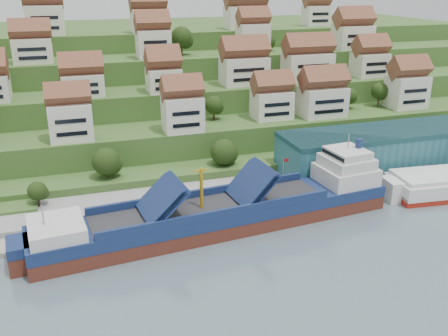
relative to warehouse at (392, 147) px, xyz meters
name	(u,v)px	position (x,y,z in m)	size (l,w,h in m)	color
ground	(221,231)	(-52.00, -17.00, -7.20)	(300.00, 300.00, 0.00)	slate
quay	(281,187)	(-32.00, -2.00, -6.10)	(180.00, 14.00, 2.20)	gray
hillside	(140,83)	(-52.00, 86.55, 3.46)	(260.00, 128.00, 31.00)	#2D4C1E
hillside_village	(163,65)	(-50.91, 43.24, 16.97)	(159.44, 64.55, 29.25)	silver
hillside_trees	(138,113)	(-61.60, 24.55, 8.06)	(142.66, 62.53, 30.72)	#243B13
warehouse	(392,147)	(0.00, 0.00, 0.00)	(60.00, 15.00, 10.00)	#275F6A
flagpole	(284,172)	(-33.89, -7.00, -0.32)	(1.28, 0.16, 8.00)	gray
cargo_ship	(229,213)	(-49.88, -15.75, -4.03)	(75.36, 18.64, 16.50)	#512318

